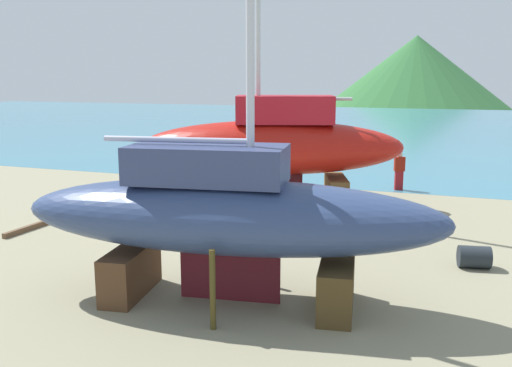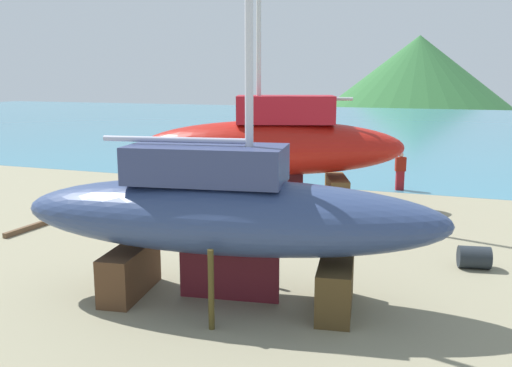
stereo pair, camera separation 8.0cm
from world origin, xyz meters
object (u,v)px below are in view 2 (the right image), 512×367
Objects in this scene: sailboat_small_center at (273,145)px; worker at (400,170)px; sailboat_mid_port at (226,213)px; barrel_tar_black at (474,257)px; barrel_tipped_center at (110,207)px.

sailboat_small_center is 6.60m from worker.
sailboat_mid_port is at bearing 83.76° from sailboat_small_center.
barrel_tar_black is 0.86× the size of barrel_tipped_center.
sailboat_mid_port is 8.68× the size of worker.
worker is (4.25, 4.83, -1.48)m from sailboat_small_center.
barrel_tar_black is at bearing -4.88° from barrel_tipped_center.
sailboat_small_center is 22.07× the size of barrel_tar_black.
sailboat_mid_port reaches higher than barrel_tar_black.
worker reaches higher than barrel_tipped_center.
sailboat_small_center is 19.08× the size of barrel_tipped_center.
barrel_tar_black is at bearing 126.90° from sailboat_small_center.
worker is at bearing 44.49° from barrel_tipped_center.
worker is at bearing -149.88° from sailboat_small_center.
barrel_tipped_center reaches higher than barrel_tar_black.
worker reaches higher than barrel_tar_black.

